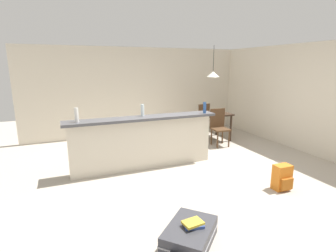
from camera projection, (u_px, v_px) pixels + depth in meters
name	position (u px, v px, depth m)	size (l,w,h in m)	color
ground_plane	(187.00, 170.00, 5.19)	(13.00, 13.00, 0.05)	#ADA393
wall_back	(142.00, 92.00, 7.66)	(6.60, 0.10, 2.50)	beige
wall_right	(296.00, 97.00, 6.30)	(0.10, 6.00, 2.50)	beige
partition_half_wall	(144.00, 144.00, 5.13)	(2.80, 0.20, 0.99)	beige
bar_countertop	(143.00, 118.00, 5.01)	(2.96, 0.40, 0.05)	#4C4C51
bottle_white	(76.00, 115.00, 4.51)	(0.07, 0.07, 0.25)	silver
bottle_clear	(142.00, 110.00, 5.05)	(0.07, 0.07, 0.23)	silver
bottle_blue	(205.00, 108.00, 5.38)	(0.06, 0.06, 0.23)	#284C89
dining_table	(209.00, 117.00, 7.07)	(1.10, 0.80, 0.74)	#332319
dining_chair_near_partition	(219.00, 125.00, 6.63)	(0.43, 0.43, 0.93)	#4C331E
dining_chair_far_side	(202.00, 118.00, 7.59)	(0.47, 0.47, 0.93)	#4C331E
pendant_lamp	(213.00, 74.00, 6.82)	(0.34, 0.34, 0.84)	black
suitcase_flat_charcoal	(190.00, 235.00, 2.98)	(0.84, 0.83, 0.22)	#38383D
backpack_orange	(282.00, 178.00, 4.28)	(0.28, 0.26, 0.42)	orange
book_stack	(193.00, 224.00, 2.95)	(0.25, 0.20, 0.06)	#334C99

